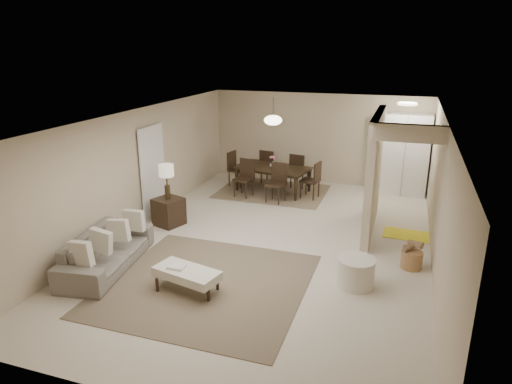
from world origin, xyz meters
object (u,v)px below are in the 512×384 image
(pantry_cabinet, at_px, (404,154))
(ottoman_bench, at_px, (187,274))
(wicker_basket, at_px, (412,260))
(sofa, at_px, (107,251))
(round_pouf, at_px, (356,273))
(side_table, at_px, (169,212))
(dining_table, at_px, (272,180))

(pantry_cabinet, relative_size, ottoman_bench, 1.82)
(pantry_cabinet, bearing_deg, wicker_basket, -86.08)
(sofa, relative_size, round_pouf, 3.54)
(pantry_cabinet, xyz_separation_m, sofa, (-4.80, -6.06, -0.73))
(side_table, distance_m, dining_table, 3.30)
(dining_table, bearing_deg, pantry_cabinet, 27.42)
(pantry_cabinet, relative_size, dining_table, 1.09)
(pantry_cabinet, bearing_deg, sofa, -128.39)
(pantry_cabinet, distance_m, sofa, 7.76)
(ottoman_bench, distance_m, round_pouf, 2.73)
(round_pouf, relative_size, wicker_basket, 1.66)
(round_pouf, bearing_deg, ottoman_bench, -157.96)
(ottoman_bench, height_order, dining_table, dining_table)
(round_pouf, height_order, dining_table, dining_table)
(dining_table, bearing_deg, side_table, -105.74)
(side_table, height_order, wicker_basket, side_table)
(side_table, height_order, round_pouf, side_table)
(sofa, relative_size, side_table, 3.63)
(side_table, bearing_deg, dining_table, 63.41)
(pantry_cabinet, xyz_separation_m, wicker_basket, (0.30, -4.39, -0.89))
(wicker_basket, bearing_deg, sofa, -161.86)
(sofa, height_order, dining_table, dining_table)
(ottoman_bench, bearing_deg, side_table, 137.19)
(wicker_basket, xyz_separation_m, dining_table, (-3.57, 3.41, 0.18))
(sofa, bearing_deg, wicker_basket, -80.23)
(dining_table, bearing_deg, ottoman_bench, -77.19)
(ottoman_bench, bearing_deg, dining_table, 104.81)
(side_table, height_order, dining_table, dining_table)
(ottoman_bench, bearing_deg, pantry_cabinet, 76.95)
(ottoman_bench, height_order, wicker_basket, ottoman_bench)
(pantry_cabinet, relative_size, sofa, 0.97)
(pantry_cabinet, xyz_separation_m, round_pouf, (-0.56, -5.34, -0.81))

